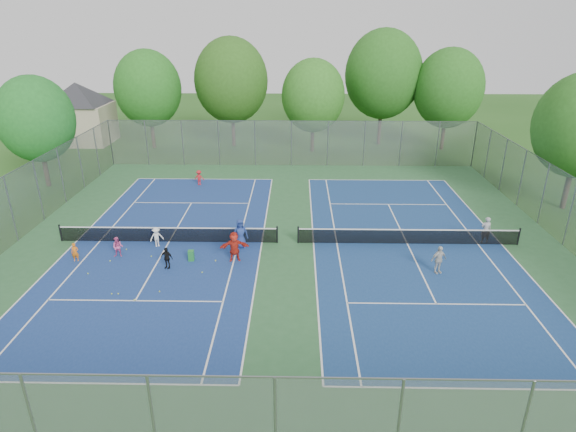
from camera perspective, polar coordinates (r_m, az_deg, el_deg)
The scene contains 38 objects.
ground at distance 28.28m, azimuth -0.04°, elevation -3.21°, with size 120.00×120.00×0.00m, color #255319.
court_pad at distance 28.28m, azimuth -0.04°, elevation -3.20°, with size 32.00×32.00×0.01m, color #2B5B32.
court_left at distance 29.25m, azimuth -13.90°, elevation -2.97°, with size 10.97×23.77×0.01m, color navy.
court_right at distance 29.00m, azimuth 13.95°, elevation -3.20°, with size 10.97×23.77×0.01m, color navy.
net_left at distance 29.07m, azimuth -13.98°, elevation -2.19°, with size 12.87×0.10×0.91m, color black.
net_right at distance 28.82m, azimuth 14.03°, elevation -2.42°, with size 12.87×0.10×0.91m, color black.
fence_north at distance 42.73m, azimuth 0.39°, elevation 8.59°, with size 32.00×0.10×4.00m, color gray.
fence_west at distance 32.05m, azimuth -29.99°, elevation 0.68°, with size 32.00×0.10×4.00m, color gray.
fence_east at distance 31.53m, azimuth 30.44°, elevation 0.27°, with size 32.00×0.10×4.00m, color gray.
house at distance 54.95m, azimuth -23.66°, elevation 12.24°, with size 11.03×11.03×7.30m.
tree_nw at distance 50.05m, azimuth -16.27°, elevation 14.32°, with size 6.40×6.40×9.58m.
tree_nl at distance 49.25m, azimuth -6.75°, elevation 15.67°, with size 7.20×7.20×10.69m.
tree_nc at distance 47.01m, azimuth 3.00°, elevation 14.05°, with size 6.00×6.00×8.85m.
tree_nr at distance 50.47m, azimuth 11.23°, elevation 16.15°, with size 7.60×7.60×11.42m.
tree_ne at distance 50.04m, azimuth 18.51°, elevation 14.15°, with size 6.60×6.60×9.77m.
tree_side_w at distance 41.09m, azimuth -27.73°, elevation 10.13°, with size 5.60×5.60×8.47m.
ball_crate at distance 30.37m, azimuth -15.57°, elevation -1.87°, with size 0.38×0.38×0.33m, color blue.
ball_hopper at distance 26.69m, azimuth -11.40°, elevation -4.63°, with size 0.31×0.31×0.60m, color #258735.
student_a at distance 28.45m, azimuth -23.93°, elevation -3.95°, with size 0.39×0.25×1.06m, color orange.
student_b at distance 28.06m, azimuth -19.51°, elevation -3.49°, with size 0.57×0.44×1.17m, color #D75392.
student_c at distance 28.63m, azimuth -15.31°, elevation -2.42°, with size 0.77×0.44×1.19m, color white.
student_d at distance 26.06m, azimuth -14.19°, elevation -4.84°, with size 0.71×0.29×1.21m, color black.
student_e at distance 27.52m, azimuth -5.66°, elevation -2.09°, with size 0.85×0.55×1.74m, color navy.
student_f at distance 26.09m, azimuth -6.37°, elevation -3.62°, with size 1.56×0.50×1.68m, color red.
child_far_baseline at distance 38.55m, azimuth -10.48°, elevation 4.49°, with size 0.77×0.45×1.20m, color red.
instructor at distance 30.26m, azimuth 22.40°, elevation -1.54°, with size 0.59×0.39×1.63m, color #999A9C.
teen_court_b at distance 25.93m, azimuth 17.42°, elevation -4.97°, with size 0.89×0.37×1.53m, color beige.
tennis_ball_0 at distance 24.24m, azimuth -14.98°, elevation -8.67°, with size 0.07×0.07×0.07m, color gold.
tennis_ball_1 at distance 23.91m, azimuth -17.74°, elevation -9.47°, with size 0.07×0.07×0.07m, color #CBE034.
tennis_ball_2 at distance 24.73m, azimuth -20.16°, elevation -8.68°, with size 0.07×0.07×0.07m, color #ADD030.
tennis_ball_3 at distance 27.89m, azimuth -20.33°, elevation -5.04°, with size 0.07×0.07×0.07m, color #C9EC37.
tennis_ball_4 at distance 28.91m, azimuth -18.61°, elevation -3.80°, with size 0.07×0.07×0.07m, color #B9CA2F.
tennis_ball_5 at distance 27.70m, azimuth -15.90°, elevation -4.64°, with size 0.07×0.07×0.07m, color #C3ED37.
tennis_ball_6 at distance 26.49m, azimuth -8.58°, elevation -5.28°, with size 0.07×0.07×0.07m, color yellow.
tennis_ball_7 at distance 27.28m, azimuth -11.22°, elevation -4.62°, with size 0.07×0.07×0.07m, color #BBD832.
tennis_ball_8 at distance 24.63m, azimuth -19.46°, elevation -8.72°, with size 0.07×0.07×0.07m, color gold.
tennis_ball_9 at distance 26.99m, azimuth -22.63°, elevation -6.35°, with size 0.07×0.07×0.07m, color #C1E836.
tennis_ball_10 at distance 25.45m, azimuth -10.15°, elevation -6.62°, with size 0.07×0.07×0.07m, color #BFE435.
Camera 1 is at (0.51, -25.48, 12.26)m, focal length 30.00 mm.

